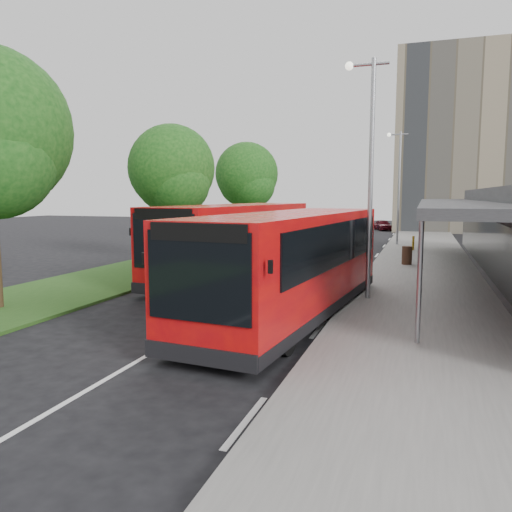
{
  "coord_description": "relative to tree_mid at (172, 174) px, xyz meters",
  "views": [
    {
      "loc": [
        5.92,
        -15.31,
        3.68
      ],
      "look_at": [
        0.25,
        1.64,
        1.5
      ],
      "focal_mm": 35.0,
      "sensor_mm": 36.0,
      "label": 1
    }
  ],
  "objects": [
    {
      "name": "car_far",
      "position": [
        5.24,
        35.48,
        -4.15
      ],
      "size": [
        2.31,
        4.28,
        1.34
      ],
      "primitive_type": "imported",
      "rotation": [
        0.0,
        0.0,
        0.23
      ],
      "color": "navy",
      "rests_on": "ground"
    },
    {
      "name": "tree_far",
      "position": [
        -0.0,
        12.0,
        0.16
      ],
      "size": [
        4.8,
        4.8,
        7.71
      ],
      "color": "#312013",
      "rests_on": "ground"
    },
    {
      "name": "kerb_dashes",
      "position": [
        10.31,
        9.95,
        -4.82
      ],
      "size": [
        0.12,
        56.0,
        0.01
      ],
      "color": "silver",
      "rests_on": "ground"
    },
    {
      "name": "bus_main",
      "position": [
        9.26,
        -9.87,
        -3.2
      ],
      "size": [
        3.93,
        11.37,
        3.16
      ],
      "rotation": [
        0.0,
        0.0,
        -0.1
      ],
      "color": "red",
      "rests_on": "ground"
    },
    {
      "name": "lamp_post_far",
      "position": [
        11.13,
        12.95,
        -0.1
      ],
      "size": [
        1.44,
        0.28,
        8.0
      ],
      "color": "gray",
      "rests_on": "pavement"
    },
    {
      "name": "lamp_post_near",
      "position": [
        11.13,
        -7.05,
        -0.1
      ],
      "size": [
        1.44,
        0.28,
        8.0
      ],
      "color": "gray",
      "rests_on": "pavement"
    },
    {
      "name": "office_block",
      "position": [
        21.01,
        32.95,
        4.18
      ],
      "size": [
        22.0,
        12.0,
        18.0
      ],
      "primitive_type": "cube",
      "color": "tan",
      "rests_on": "ground"
    },
    {
      "name": "grass_verge",
      "position": [
        0.01,
        10.95,
        -4.77
      ],
      "size": [
        5.0,
        80.0,
        0.1
      ],
      "primitive_type": "cube",
      "color": "#1E4516",
      "rests_on": "ground"
    },
    {
      "name": "tree_mid",
      "position": [
        0.0,
        0.0,
        0.0
      ],
      "size": [
        4.65,
        4.65,
        7.47
      ],
      "color": "#312013",
      "rests_on": "ground"
    },
    {
      "name": "ground",
      "position": [
        7.01,
        -9.05,
        -4.82
      ],
      "size": [
        120.0,
        120.0,
        0.0
      ],
      "primitive_type": "plane",
      "color": "black",
      "rests_on": "ground"
    },
    {
      "name": "car_near",
      "position": [
        8.91,
        30.06,
        -4.26
      ],
      "size": [
        2.36,
        3.57,
        1.13
      ],
      "primitive_type": "imported",
      "rotation": [
        0.0,
        0.0,
        0.34
      ],
      "color": "#590C18",
      "rests_on": "ground"
    },
    {
      "name": "pavement",
      "position": [
        13.01,
        10.95,
        -4.75
      ],
      "size": [
        5.0,
        80.0,
        0.15
      ],
      "primitive_type": "cube",
      "color": "slate",
      "rests_on": "ground"
    },
    {
      "name": "litter_bin",
      "position": [
        12.22,
        2.21,
        -4.21
      ],
      "size": [
        0.59,
        0.59,
        0.93
      ],
      "primitive_type": "cylinder",
      "rotation": [
        0.0,
        0.0,
        0.14
      ],
      "color": "#3A2417",
      "rests_on": "pavement"
    },
    {
      "name": "lane_centre_line",
      "position": [
        7.01,
        5.95,
        -4.82
      ],
      "size": [
        0.12,
        70.0,
        0.01
      ],
      "primitive_type": "cube",
      "color": "silver",
      "rests_on": "ground"
    },
    {
      "name": "bus_second",
      "position": [
        5.12,
        -3.7,
        -3.15
      ],
      "size": [
        3.91,
        11.73,
        3.27
      ],
      "rotation": [
        0.0,
        0.0,
        -0.09
      ],
      "color": "red",
      "rests_on": "ground"
    },
    {
      "name": "bollard",
      "position": [
        12.39,
        9.32,
        -4.22
      ],
      "size": [
        0.16,
        0.16,
        0.91
      ],
      "primitive_type": "cylinder",
      "rotation": [
        0.0,
        0.0,
        -0.12
      ],
      "color": "#EEA00C",
      "rests_on": "pavement"
    }
  ]
}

